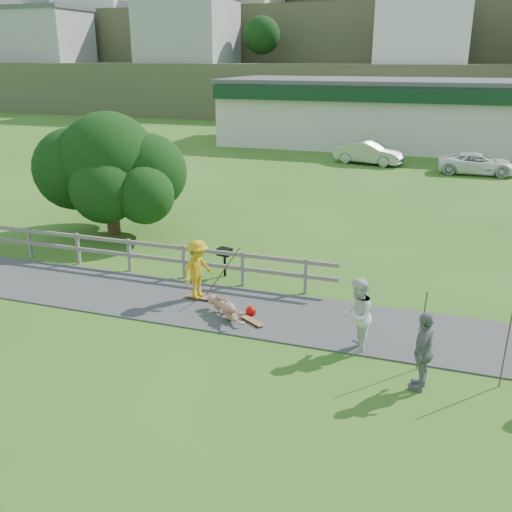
# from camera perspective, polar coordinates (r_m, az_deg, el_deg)

# --- Properties ---
(ground) EXTENTS (260.00, 260.00, 0.00)m
(ground) POSITION_cam_1_polar(r_m,az_deg,el_deg) (15.05, -5.64, -7.43)
(ground) COLOR #2C601B
(ground) RESTS_ON ground
(path) EXTENTS (34.00, 3.00, 0.04)m
(path) POSITION_cam_1_polar(r_m,az_deg,el_deg) (16.28, -3.48, -5.14)
(path) COLOR #333336
(path) RESTS_ON ground
(fence) EXTENTS (15.05, 0.10, 1.10)m
(fence) POSITION_cam_1_polar(r_m,az_deg,el_deg) (19.56, -14.13, 0.77)
(fence) COLOR slate
(fence) RESTS_ON ground
(strip_mall) EXTENTS (32.50, 10.75, 5.10)m
(strip_mall) POSITION_cam_1_polar(r_m,az_deg,el_deg) (47.33, 17.17, 13.44)
(strip_mall) COLOR silver
(strip_mall) RESTS_ON ground
(hillside) EXTENTS (220.00, 67.00, 47.50)m
(hillside) POSITION_cam_1_polar(r_m,az_deg,el_deg) (103.93, 16.98, 22.79)
(hillside) COLOR #4A5632
(hillside) RESTS_ON ground
(skater_rider) EXTENTS (0.95, 1.27, 1.74)m
(skater_rider) POSITION_cam_1_polar(r_m,az_deg,el_deg) (16.50, -5.82, -1.65)
(skater_rider) COLOR gold
(skater_rider) RESTS_ON ground
(skater_fallen) EXTENTS (1.32, 1.50, 0.59)m
(skater_fallen) POSITION_cam_1_polar(r_m,az_deg,el_deg) (15.55, -3.05, -5.24)
(skater_fallen) COLOR tan
(skater_fallen) RESTS_ON ground
(spectator_a) EXTENTS (0.74, 0.93, 1.86)m
(spectator_a) POSITION_cam_1_polar(r_m,az_deg,el_deg) (13.83, 10.09, -5.89)
(spectator_a) COLOR silver
(spectator_a) RESTS_ON ground
(spectator_b) EXTENTS (0.58, 1.09, 1.78)m
(spectator_b) POSITION_cam_1_polar(r_m,az_deg,el_deg) (12.66, 16.39, -9.12)
(spectator_b) COLOR slate
(spectator_b) RESTS_ON ground
(car_silver) EXTENTS (4.75, 2.55, 1.49)m
(car_silver) POSITION_cam_1_polar(r_m,az_deg,el_deg) (38.97, 11.23, 10.09)
(car_silver) COLOR #AAAEB2
(car_silver) RESTS_ON ground
(car_white) EXTENTS (4.65, 2.21, 1.28)m
(car_white) POSITION_cam_1_polar(r_m,az_deg,el_deg) (37.31, 21.30, 8.60)
(car_white) COLOR white
(car_white) RESTS_ON ground
(tree) EXTENTS (6.12, 6.12, 4.25)m
(tree) POSITION_cam_1_polar(r_m,az_deg,el_deg) (23.22, -14.39, 7.24)
(tree) COLOR black
(tree) RESTS_ON ground
(bbq) EXTENTS (0.50, 0.42, 0.95)m
(bbq) POSITION_cam_1_polar(r_m,az_deg,el_deg) (18.41, -3.14, -0.64)
(bbq) COLOR black
(bbq) RESTS_ON ground
(longboard_rider) EXTENTS (0.84, 0.22, 0.09)m
(longboard_rider) POSITION_cam_1_polar(r_m,az_deg,el_deg) (16.82, -5.73, -4.27)
(longboard_rider) COLOR olive
(longboard_rider) RESTS_ON ground
(longboard_fallen) EXTENTS (0.79, 0.60, 0.09)m
(longboard_fallen) POSITION_cam_1_polar(r_m,az_deg,el_deg) (15.31, -0.37, -6.64)
(longboard_fallen) COLOR olive
(longboard_fallen) RESTS_ON ground
(helmet) EXTENTS (0.29, 0.29, 0.29)m
(helmet) POSITION_cam_1_polar(r_m,az_deg,el_deg) (15.71, -0.52, -5.53)
(helmet) COLOR #BE0805
(helmet) RESTS_ON ground
(pole_rider) EXTENTS (0.03, 0.03, 1.96)m
(pole_rider) POSITION_cam_1_polar(r_m,az_deg,el_deg) (16.58, -3.37, -1.07)
(pole_rider) COLOR #533421
(pole_rider) RESTS_ON ground
(pole_spec_left) EXTENTS (0.03, 0.03, 1.93)m
(pole_spec_left) POSITION_cam_1_polar(r_m,az_deg,el_deg) (13.32, 16.24, -7.27)
(pole_spec_left) COLOR #533421
(pole_spec_left) RESTS_ON ground
(pole_spec_right) EXTENTS (0.03, 0.03, 1.98)m
(pole_spec_right) POSITION_cam_1_polar(r_m,az_deg,el_deg) (13.25, 23.75, -8.22)
(pole_spec_right) COLOR #533421
(pole_spec_right) RESTS_ON ground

